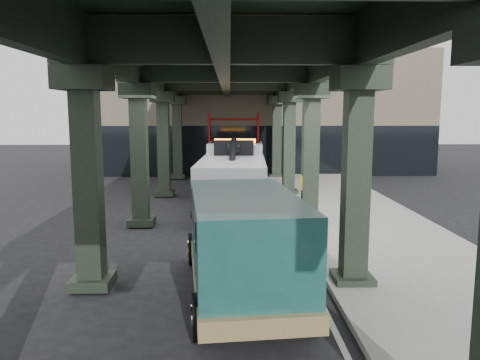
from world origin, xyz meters
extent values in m
plane|color=black|center=(0.00, 0.00, 0.00)|extent=(90.00, 90.00, 0.00)
cube|color=gray|center=(4.50, 2.00, 0.07)|extent=(5.00, 40.00, 0.15)
cube|color=silver|center=(1.70, 2.00, 0.01)|extent=(0.12, 38.00, 0.01)
cube|color=black|center=(2.60, -4.00, 2.50)|extent=(0.55, 0.55, 5.00)
cube|color=black|center=(2.60, -4.00, 4.75)|extent=(1.10, 1.10, 0.50)
cube|color=black|center=(2.60, -4.00, 0.18)|extent=(0.90, 0.90, 0.24)
cube|color=black|center=(2.60, 2.00, 2.50)|extent=(0.55, 0.55, 5.00)
cube|color=black|center=(2.60, 2.00, 4.75)|extent=(1.10, 1.10, 0.50)
cube|color=black|center=(2.60, 2.00, 0.18)|extent=(0.90, 0.90, 0.24)
cube|color=black|center=(2.60, 8.00, 2.50)|extent=(0.55, 0.55, 5.00)
cube|color=black|center=(2.60, 8.00, 4.75)|extent=(1.10, 1.10, 0.50)
cube|color=black|center=(2.60, 8.00, 0.18)|extent=(0.90, 0.90, 0.24)
cube|color=black|center=(2.60, 14.00, 2.50)|extent=(0.55, 0.55, 5.00)
cube|color=black|center=(2.60, 14.00, 4.75)|extent=(1.10, 1.10, 0.50)
cube|color=black|center=(2.60, 14.00, 0.18)|extent=(0.90, 0.90, 0.24)
cube|color=black|center=(-3.40, -4.00, 2.50)|extent=(0.55, 0.55, 5.00)
cube|color=black|center=(-3.40, -4.00, 4.75)|extent=(1.10, 1.10, 0.50)
cube|color=black|center=(-3.40, -4.00, 0.18)|extent=(0.90, 0.90, 0.24)
cube|color=black|center=(-3.40, 2.00, 2.50)|extent=(0.55, 0.55, 5.00)
cube|color=black|center=(-3.40, 2.00, 4.75)|extent=(1.10, 1.10, 0.50)
cube|color=black|center=(-3.40, 2.00, 0.18)|extent=(0.90, 0.90, 0.24)
cube|color=black|center=(-3.40, 8.00, 2.50)|extent=(0.55, 0.55, 5.00)
cube|color=black|center=(-3.40, 8.00, 4.75)|extent=(1.10, 1.10, 0.50)
cube|color=black|center=(-3.40, 8.00, 0.18)|extent=(0.90, 0.90, 0.24)
cube|color=black|center=(-3.40, 14.00, 2.50)|extent=(0.55, 0.55, 5.00)
cube|color=black|center=(-3.40, 14.00, 4.75)|extent=(1.10, 1.10, 0.50)
cube|color=black|center=(-3.40, 14.00, 0.18)|extent=(0.90, 0.90, 0.24)
cube|color=black|center=(2.60, 2.00, 5.55)|extent=(0.35, 32.00, 1.10)
cube|color=black|center=(-3.40, 2.00, 5.55)|extent=(0.35, 32.00, 1.10)
cube|color=black|center=(-0.40, 2.00, 5.55)|extent=(0.35, 32.00, 1.10)
cube|color=black|center=(-0.40, 2.00, 6.25)|extent=(7.40, 32.00, 0.30)
cube|color=#C6B793|center=(2.00, 20.00, 4.00)|extent=(22.00, 10.00, 8.00)
cylinder|color=red|center=(-1.50, 14.90, 2.00)|extent=(0.08, 0.08, 4.00)
cylinder|color=red|center=(-1.50, 14.10, 2.00)|extent=(0.08, 0.08, 4.00)
cylinder|color=red|center=(1.50, 14.90, 2.00)|extent=(0.08, 0.08, 4.00)
cylinder|color=red|center=(1.50, 14.10, 2.00)|extent=(0.08, 0.08, 4.00)
cylinder|color=red|center=(0.00, 14.90, 1.00)|extent=(3.00, 0.08, 0.08)
cylinder|color=red|center=(0.00, 14.90, 2.30)|extent=(3.00, 0.08, 0.08)
cylinder|color=red|center=(0.00, 14.90, 3.60)|extent=(3.00, 0.08, 0.08)
cube|color=black|center=(-0.10, 4.98, 0.75)|extent=(1.42, 8.03, 0.27)
cube|color=white|center=(0.02, 7.70, 1.65)|extent=(2.62, 2.67, 1.92)
cube|color=white|center=(0.07, 8.82, 1.12)|extent=(2.53, 0.86, 0.96)
cube|color=black|center=(0.03, 7.96, 2.18)|extent=(2.40, 1.49, 0.91)
cube|color=white|center=(-0.15, 3.76, 1.44)|extent=(2.79, 5.44, 1.49)
cube|color=orange|center=(0.01, 7.49, 2.72)|extent=(1.93, 0.38, 0.17)
cube|color=black|center=(-0.06, 5.89, 2.50)|extent=(1.73, 0.71, 0.64)
cylinder|color=black|center=(-0.15, 3.97, 2.24)|extent=(0.42, 3.74, 1.43)
cube|color=black|center=(-0.28, 1.04, 0.37)|extent=(0.39, 1.50, 0.19)
cube|color=black|center=(-0.31, 0.30, 0.32)|extent=(1.72, 0.34, 0.19)
cylinder|color=black|center=(-1.14, 8.07, 0.59)|extent=(0.42, 1.19, 1.17)
cylinder|color=silver|center=(-1.14, 8.07, 0.59)|extent=(0.44, 0.66, 0.64)
cylinder|color=black|center=(1.21, 7.97, 0.59)|extent=(0.42, 1.19, 1.17)
cylinder|color=silver|center=(1.21, 7.97, 0.59)|extent=(0.44, 0.66, 0.64)
cylinder|color=black|center=(-1.29, 4.56, 0.59)|extent=(0.42, 1.19, 1.17)
cylinder|color=silver|center=(-1.29, 4.56, 0.59)|extent=(0.44, 0.66, 0.64)
cylinder|color=black|center=(1.05, 4.45, 0.59)|extent=(0.42, 1.19, 1.17)
cylinder|color=silver|center=(1.05, 4.45, 0.59)|extent=(0.44, 0.66, 0.64)
cylinder|color=black|center=(-1.35, 3.17, 0.59)|extent=(0.42, 1.19, 1.17)
cylinder|color=silver|center=(-1.35, 3.17, 0.59)|extent=(0.44, 0.66, 0.64)
cylinder|color=black|center=(0.99, 3.07, 0.59)|extent=(0.42, 1.19, 1.17)
cylinder|color=silver|center=(0.99, 3.07, 0.59)|extent=(0.44, 0.66, 0.64)
cube|color=#134741|center=(-0.21, -2.11, 0.96)|extent=(2.16, 1.31, 0.91)
cube|color=#134741|center=(0.07, -4.87, 1.36)|extent=(2.56, 4.72, 1.96)
cube|color=olive|center=(0.03, -4.47, 0.55)|extent=(2.72, 5.82, 0.35)
cube|color=black|center=(-0.17, -2.51, 1.76)|extent=(2.00, 0.63, 0.84)
cube|color=black|center=(0.04, -4.57, 1.86)|extent=(2.50, 3.82, 0.55)
cube|color=silver|center=(-0.27, -1.58, 0.55)|extent=(2.01, 0.33, 0.30)
cylinder|color=black|center=(-1.21, -2.27, 0.42)|extent=(0.37, 0.87, 0.85)
cylinder|color=silver|center=(-1.21, -2.27, 0.42)|extent=(0.37, 0.50, 0.46)
cylinder|color=black|center=(0.79, -2.06, 0.42)|extent=(0.37, 0.87, 0.85)
cylinder|color=silver|center=(0.79, -2.06, 0.42)|extent=(0.37, 0.50, 0.46)
cylinder|color=black|center=(-0.78, -6.47, 0.42)|extent=(0.37, 0.87, 0.85)
cylinder|color=silver|center=(-0.78, -6.47, 0.42)|extent=(0.37, 0.50, 0.46)
cylinder|color=black|center=(1.22, -6.26, 0.42)|extent=(0.37, 0.87, 0.85)
cylinder|color=silver|center=(1.22, -6.26, 0.42)|extent=(0.37, 0.50, 0.46)
camera|label=1|loc=(-0.24, -14.37, 4.02)|focal=35.00mm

